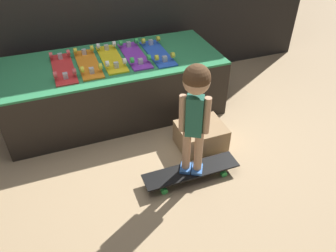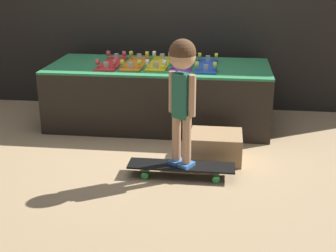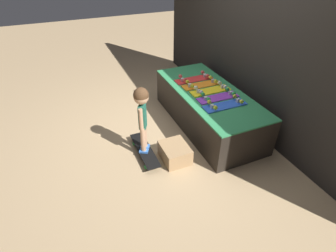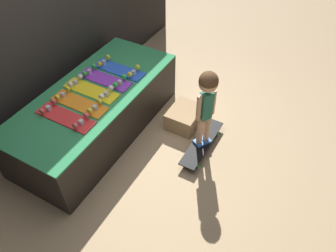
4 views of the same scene
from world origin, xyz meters
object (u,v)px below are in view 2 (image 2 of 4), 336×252
(skateboard_orange_on_rack, at_px, (135,63))
(child, at_px, (182,79))
(skateboard_red_on_rack, at_px, (112,62))
(skateboard_purple_on_rack, at_px, (183,64))
(skateboard_on_floor, at_px, (181,167))
(skateboard_yellow_on_rack, at_px, (159,63))
(storage_box, at_px, (216,146))
(skateboard_blue_on_rack, at_px, (207,65))

(skateboard_orange_on_rack, xyz_separation_m, child, (0.55, -1.15, 0.14))
(skateboard_red_on_rack, height_order, skateboard_purple_on_rack, same)
(skateboard_on_floor, bearing_deg, skateboard_yellow_on_rack, 105.63)
(skateboard_purple_on_rack, bearing_deg, skateboard_orange_on_rack, -177.57)
(skateboard_purple_on_rack, bearing_deg, child, -84.94)
(child, distance_m, storage_box, 0.76)
(skateboard_yellow_on_rack, bearing_deg, skateboard_purple_on_rack, -2.13)
(skateboard_red_on_rack, height_order, skateboard_orange_on_rack, same)
(skateboard_yellow_on_rack, distance_m, skateboard_on_floor, 1.33)
(skateboard_yellow_on_rack, bearing_deg, skateboard_red_on_rack, -174.57)
(skateboard_purple_on_rack, distance_m, storage_box, 1.02)
(skateboard_yellow_on_rack, distance_m, skateboard_blue_on_rack, 0.45)
(skateboard_yellow_on_rack, height_order, skateboard_blue_on_rack, same)
(skateboard_orange_on_rack, relative_size, skateboard_purple_on_rack, 1.00)
(child, bearing_deg, skateboard_yellow_on_rack, 135.82)
(skateboard_blue_on_rack, xyz_separation_m, storage_box, (0.12, -0.79, -0.49))
(skateboard_purple_on_rack, height_order, skateboard_blue_on_rack, same)
(skateboard_red_on_rack, relative_size, storage_box, 1.52)
(skateboard_orange_on_rack, height_order, child, child)
(skateboard_orange_on_rack, relative_size, storage_box, 1.52)
(skateboard_blue_on_rack, relative_size, skateboard_on_floor, 0.78)
(skateboard_purple_on_rack, xyz_separation_m, child, (0.10, -1.17, 0.14))
(skateboard_yellow_on_rack, height_order, skateboard_purple_on_rack, same)
(skateboard_purple_on_rack, height_order, child, child)
(skateboard_purple_on_rack, bearing_deg, skateboard_red_on_rack, -177.08)
(skateboard_red_on_rack, bearing_deg, skateboard_yellow_on_rack, 5.43)
(skateboard_yellow_on_rack, relative_size, child, 0.67)
(child, bearing_deg, skateboard_on_floor, -45.78)
(child, bearing_deg, skateboard_red_on_rack, 154.74)
(skateboard_on_floor, distance_m, storage_box, 0.42)
(skateboard_yellow_on_rack, distance_m, storage_box, 1.12)
(skateboard_on_floor, bearing_deg, skateboard_blue_on_rack, 83.86)
(skateboard_red_on_rack, height_order, skateboard_blue_on_rack, same)
(skateboard_red_on_rack, xyz_separation_m, skateboard_blue_on_rack, (0.90, 0.00, 0.00))
(skateboard_purple_on_rack, bearing_deg, skateboard_yellow_on_rack, 177.87)
(storage_box, bearing_deg, skateboard_yellow_on_rack, 124.57)
(skateboard_orange_on_rack, bearing_deg, skateboard_blue_on_rack, -0.91)
(child, relative_size, storage_box, 2.28)
(skateboard_red_on_rack, relative_size, skateboard_on_floor, 0.78)
(skateboard_red_on_rack, height_order, child, child)
(skateboard_blue_on_rack, distance_m, skateboard_on_floor, 1.26)
(skateboard_blue_on_rack, bearing_deg, skateboard_on_floor, -96.14)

